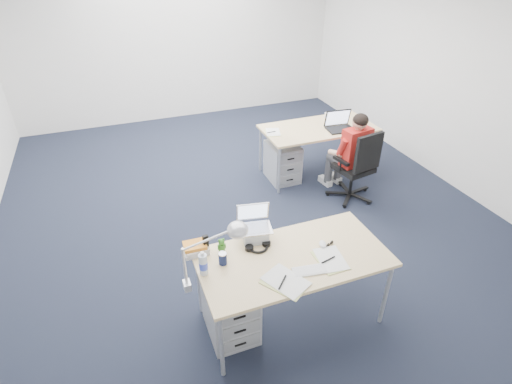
% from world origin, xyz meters
% --- Properties ---
extents(floor, '(7.00, 7.00, 0.00)m').
position_xyz_m(floor, '(0.00, 0.00, 0.00)').
color(floor, black).
rests_on(floor, ground).
extents(room, '(6.02, 7.02, 2.80)m').
position_xyz_m(room, '(0.00, 0.00, 1.71)').
color(room, silver).
rests_on(room, ground).
extents(desk_near, '(1.60, 0.80, 0.73)m').
position_xyz_m(desk_near, '(-0.18, -1.86, 0.68)').
color(desk_near, '#D5B47B').
rests_on(desk_near, ground).
extents(desk_far, '(1.60, 0.80, 0.73)m').
position_xyz_m(desk_far, '(1.34, 0.50, 0.68)').
color(desk_far, '#D5B47B').
rests_on(desk_far, ground).
extents(office_chair, '(0.73, 0.73, 1.00)m').
position_xyz_m(office_chair, '(1.47, -0.30, 0.28)').
color(office_chair, black).
rests_on(office_chair, ground).
extents(seated_person, '(0.40, 0.67, 1.18)m').
position_xyz_m(seated_person, '(1.45, -0.13, 0.59)').
color(seated_person, red).
rests_on(seated_person, ground).
extents(drawer_pedestal_near, '(0.40, 0.50, 0.55)m').
position_xyz_m(drawer_pedestal_near, '(-0.73, -1.82, 0.28)').
color(drawer_pedestal_near, '#B0B3B6').
rests_on(drawer_pedestal_near, ground).
extents(drawer_pedestal_far, '(0.40, 0.50, 0.55)m').
position_xyz_m(drawer_pedestal_far, '(0.79, 0.50, 0.28)').
color(drawer_pedestal_far, '#B0B3B6').
rests_on(drawer_pedestal_far, ground).
extents(silver_laptop, '(0.32, 0.28, 0.31)m').
position_xyz_m(silver_laptop, '(-0.39, -1.53, 0.88)').
color(silver_laptop, silver).
rests_on(silver_laptop, desk_near).
extents(wireless_keyboard, '(0.29, 0.15, 0.01)m').
position_xyz_m(wireless_keyboard, '(-0.13, -2.06, 0.74)').
color(wireless_keyboard, white).
rests_on(wireless_keyboard, desk_near).
extents(computer_mouse, '(0.09, 0.11, 0.03)m').
position_xyz_m(computer_mouse, '(0.12, -1.82, 0.75)').
color(computer_mouse, white).
rests_on(computer_mouse, desk_near).
extents(headphones, '(0.24, 0.19, 0.04)m').
position_xyz_m(headphones, '(-0.41, -1.65, 0.75)').
color(headphones, black).
rests_on(headphones, desk_near).
extents(can_koozie, '(0.07, 0.07, 0.11)m').
position_xyz_m(can_koozie, '(-0.75, -1.73, 0.79)').
color(can_koozie, '#151E44').
rests_on(can_koozie, desk_near).
extents(water_bottle, '(0.08, 0.08, 0.22)m').
position_xyz_m(water_bottle, '(-0.93, -1.79, 0.84)').
color(water_bottle, silver).
rests_on(water_bottle, desk_near).
extents(bear_figurine, '(0.08, 0.07, 0.14)m').
position_xyz_m(bear_figurine, '(-0.72, -1.59, 0.80)').
color(bear_figurine, '#20701D').
rests_on(bear_figurine, desk_near).
extents(book_stack, '(0.23, 0.18, 0.09)m').
position_xyz_m(book_stack, '(-0.93, -1.52, 0.78)').
color(book_stack, silver).
rests_on(book_stack, desk_near).
extents(cordless_phone, '(0.05, 0.04, 0.17)m').
position_xyz_m(cordless_phone, '(-0.84, -1.54, 0.82)').
color(cordless_phone, black).
rests_on(cordless_phone, desk_near).
extents(papers_left, '(0.37, 0.41, 0.01)m').
position_xyz_m(papers_left, '(-0.37, -2.12, 0.74)').
color(papers_left, '#CED67C').
rests_on(papers_left, desk_near).
extents(papers_right, '(0.23, 0.32, 0.01)m').
position_xyz_m(papers_right, '(0.09, -2.01, 0.74)').
color(papers_right, '#CED67C').
rests_on(papers_right, desk_near).
extents(sunglasses, '(0.10, 0.08, 0.02)m').
position_xyz_m(sunglasses, '(0.18, -1.84, 0.74)').
color(sunglasses, black).
rests_on(sunglasses, desk_near).
extents(desk_lamp, '(0.47, 0.18, 0.53)m').
position_xyz_m(desk_lamp, '(-0.93, -1.90, 1.00)').
color(desk_lamp, silver).
rests_on(desk_lamp, desk_near).
extents(dark_laptop, '(0.40, 0.39, 0.27)m').
position_xyz_m(dark_laptop, '(1.57, 0.30, 0.87)').
color(dark_laptop, black).
rests_on(dark_laptop, desk_far).
extents(far_cup, '(0.06, 0.06, 0.09)m').
position_xyz_m(far_cup, '(1.60, 0.76, 0.77)').
color(far_cup, white).
rests_on(far_cup, desk_far).
extents(far_papers, '(0.25, 0.31, 0.01)m').
position_xyz_m(far_papers, '(0.65, 0.55, 0.73)').
color(far_papers, white).
rests_on(far_papers, desk_far).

